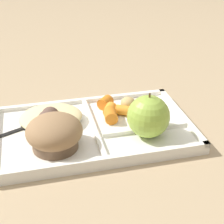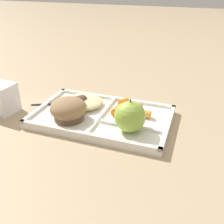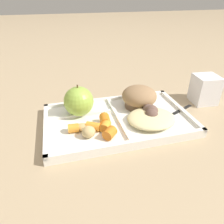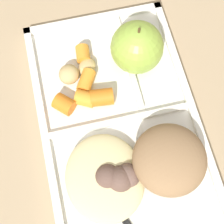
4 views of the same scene
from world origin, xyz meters
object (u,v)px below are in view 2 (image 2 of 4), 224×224
green_apple (130,117)px  plastic_fork (60,104)px  lunch_tray (102,117)px  bran_muffin (69,110)px  milk_carton (2,98)px

green_apple → plastic_fork: (0.25, -0.07, -0.04)m
lunch_tray → bran_muffin: size_ratio=3.81×
green_apple → lunch_tray: bearing=-27.4°
plastic_fork → milk_carton: bearing=25.7°
plastic_fork → milk_carton: size_ratio=1.70×
bran_muffin → milk_carton: (0.22, 0.00, -0.00)m
green_apple → plastic_fork: 0.26m
bran_muffin → plastic_fork: bearing=-45.7°
lunch_tray → green_apple: (-0.10, 0.05, 0.05)m
lunch_tray → bran_muffin: 0.10m
lunch_tray → green_apple: bearing=152.6°
lunch_tray → milk_carton: size_ratio=4.37×
lunch_tray → plastic_fork: bearing=-8.5°
green_apple → bran_muffin: (0.18, 0.00, -0.01)m
lunch_tray → milk_carton: bearing=9.5°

